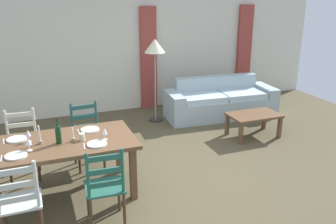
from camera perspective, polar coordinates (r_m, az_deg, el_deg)
name	(u,v)px	position (r m, az deg, el deg)	size (l,w,h in m)	color
ground_plane	(175,178)	(5.13, 1.12, -10.46)	(9.60, 9.60, 0.02)	brown
wall_far	(117,48)	(7.71, -8.22, 10.09)	(9.60, 0.16, 2.70)	silver
curtain_panel_left	(149,59)	(7.79, -3.13, 8.47)	(0.35, 0.08, 2.20)	#9E3F36
curtain_panel_right	(244,52)	(8.82, 12.06, 9.31)	(0.35, 0.08, 2.20)	#9E3F36
dining_table	(57,149)	(4.59, -17.35, -5.63)	(1.90, 0.96, 0.75)	brown
dining_chair_near_left	(20,202)	(4.00, -22.63, -13.15)	(0.42, 0.40, 0.96)	silver
dining_chair_near_right	(105,187)	(4.01, -10.04, -11.73)	(0.44, 0.43, 0.96)	#235C4C
dining_chair_far_left	(23,145)	(5.34, -22.23, -4.89)	(0.44, 0.42, 0.96)	beige
dining_chair_far_right	(87,135)	(5.40, -12.82, -3.63)	(0.44, 0.42, 0.96)	#22514D
dinner_plate_near_left	(16,156)	(4.33, -23.17, -6.46)	(0.24, 0.24, 0.02)	white
fork_near_left	(1,158)	(4.35, -25.13, -6.74)	(0.02, 0.17, 0.01)	silver
dinner_plate_near_right	(97,144)	(4.36, -11.32, -5.04)	(0.24, 0.24, 0.02)	white
fork_near_right	(84,146)	(4.35, -13.26, -5.36)	(0.02, 0.17, 0.01)	silver
dinner_plate_far_left	(17,139)	(4.79, -23.06, -4.03)	(0.24, 0.24, 0.02)	white
fork_far_left	(4,141)	(4.81, -24.83, -4.29)	(0.02, 0.17, 0.01)	silver
dinner_plate_far_right	(90,130)	(4.82, -12.38, -2.76)	(0.24, 0.24, 0.02)	white
fork_far_right	(78,132)	(4.81, -14.13, -3.05)	(0.02, 0.17, 0.01)	silver
wine_bottle	(58,134)	(4.47, -17.15, -3.42)	(0.07, 0.07, 0.32)	#143819
wine_glass_near_left	(28,142)	(4.38, -21.44, -4.47)	(0.06, 0.06, 0.16)	white
wine_glass_near_right	(105,131)	(4.45, -10.12, -3.08)	(0.06, 0.06, 0.16)	white
wine_glass_far_left	(28,133)	(4.64, -21.50, -3.20)	(0.06, 0.06, 0.16)	white
coffee_cup_primary	(82,137)	(4.51, -13.59, -3.88)	(0.07, 0.07, 0.09)	beige
candle_tall	(40,139)	(4.55, -19.81, -4.06)	(0.05, 0.05, 0.23)	#998C66
candle_short	(73,138)	(4.51, -14.95, -3.98)	(0.05, 0.05, 0.17)	#998C66
couch	(220,102)	(7.52, 8.25, 1.58)	(2.33, 0.96, 0.80)	#A1B5BA
coffee_table	(254,117)	(6.54, 13.56, -0.85)	(0.90, 0.56, 0.42)	brown
standing_lamp	(155,51)	(6.89, -2.12, 9.74)	(0.40, 0.40, 1.64)	#332D28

